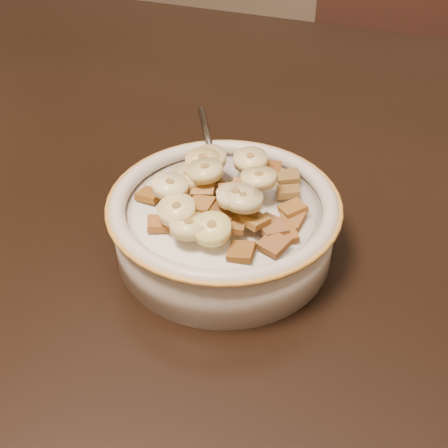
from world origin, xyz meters
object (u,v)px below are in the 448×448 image
(chair, at_px, (373,107))
(table, at_px, (177,155))
(cereal_bowl, at_px, (224,230))
(spoon, at_px, (218,185))

(chair, bearing_deg, table, -108.58)
(table, distance_m, cereal_bowl, 0.21)
(chair, xyz_separation_m, spoon, (-0.04, -0.91, 0.35))
(table, bearing_deg, chair, 77.74)
(cereal_bowl, xyz_separation_m, spoon, (-0.02, 0.03, 0.03))
(spoon, bearing_deg, table, -81.84)
(chair, bearing_deg, cereal_bowl, -99.10)
(cereal_bowl, bearing_deg, spoon, 120.94)
(table, distance_m, chair, 0.84)
(table, bearing_deg, spoon, -51.91)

